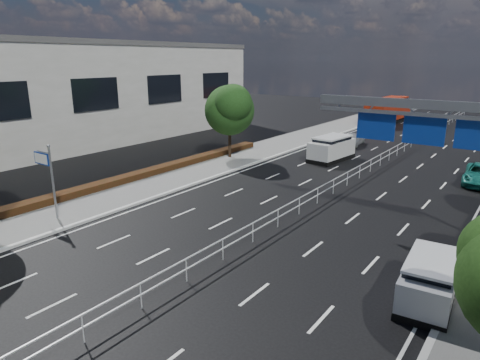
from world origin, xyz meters
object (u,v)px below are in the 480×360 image
Objects in this scene: toilet_sign at (47,169)px; white_minivan at (332,148)px; red_bus at (388,110)px; near_car_dark at (384,118)px; silver_minivan at (430,280)px; near_car_silver at (353,139)px; overhead_gantry at (440,126)px.

toilet_sign reaches higher than white_minivan.
red_bus is (-3.25, 26.29, 0.74)m from white_minivan.
toilet_sign is 0.95× the size of near_car_dark.
near_car_silver is at bearing 112.11° from silver_minivan.
near_car_dark is at bearing 103.57° from white_minivan.
near_car_dark is at bearing -106.39° from red_bus.
near_car_silver is at bearing 92.53° from near_car_dark.
silver_minivan reaches higher than near_car_dark.
white_minivan is (-10.99, 12.68, -4.55)m from overhead_gantry.
silver_minivan is at bearing 111.15° from near_car_silver.
silver_minivan reaches higher than near_car_silver.
near_car_dark is at bearing -87.59° from near_car_silver.
silver_minivan is (15.80, -45.58, -0.95)m from red_bus.
silver_minivan is (13.53, -26.95, 0.16)m from near_car_silver.
overhead_gantry reaches higher than toilet_sign.
white_minivan is 23.01m from silver_minivan.
near_car_silver is (2.27, -18.62, -1.11)m from red_bus.
near_car_silver is (-11.97, 20.35, -4.92)m from overhead_gantry.
overhead_gantry is at bearing -67.66° from red_bus.
near_car_dark is (-0.23, -0.68, -1.04)m from red_bus.
near_car_dark is (-2.50, 17.94, 0.07)m from near_car_silver.
red_bus is 2.54× the size of near_car_dark.
overhead_gantry is at bearing 29.60° from toilet_sign.
red_bus is at bearing 110.07° from overhead_gantry.
silver_minivan is at bearing -68.61° from red_bus.
near_car_silver is at bearing 103.12° from white_minivan.
near_car_dark is at bearing 110.70° from overhead_gantry.
near_car_silver is at bearing 79.34° from toilet_sign.
near_car_dark is at bearing 105.10° from silver_minivan.
near_car_dark is 1.07× the size of silver_minivan.
near_car_silver is 0.94× the size of silver_minivan.
toilet_sign is 0.84× the size of white_minivan.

